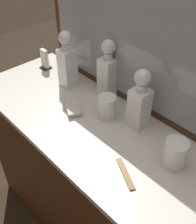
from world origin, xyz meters
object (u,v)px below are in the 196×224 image
(crystal_tumbler_far_right, at_px, (175,154))
(crystal_tumbler_rear, at_px, (107,108))
(crystal_decanter_far_left, at_px, (108,74))
(silver_brush_right, at_px, (72,107))
(tortoiseshell_comb, at_px, (125,173))
(crystal_decanter_far_right, at_px, (67,65))
(napkin_holder, at_px, (45,61))
(crystal_decanter_rear, at_px, (139,105))

(crystal_tumbler_far_right, distance_m, crystal_tumbler_rear, 0.35)
(crystal_decanter_far_left, xyz_separation_m, crystal_tumbler_far_right, (0.47, -0.13, -0.06))
(crystal_tumbler_rear, distance_m, silver_brush_right, 0.16)
(crystal_tumbler_far_right, xyz_separation_m, silver_brush_right, (-0.49, -0.07, -0.04))
(crystal_decanter_far_left, distance_m, crystal_tumbler_rear, 0.18)
(silver_brush_right, bearing_deg, tortoiseshell_comb, -12.69)
(crystal_decanter_far_left, xyz_separation_m, crystal_decanter_far_right, (-0.19, -0.08, 0.00))
(silver_brush_right, relative_size, napkin_holder, 1.32)
(crystal_decanter_far_left, bearing_deg, crystal_tumbler_far_right, -15.28)
(crystal_decanter_far_left, xyz_separation_m, silver_brush_right, (-0.02, -0.19, -0.10))
(crystal_tumbler_rear, xyz_separation_m, napkin_holder, (-0.52, 0.04, -0.00))
(silver_brush_right, xyz_separation_m, napkin_holder, (-0.38, 0.12, 0.03))
(crystal_decanter_far_left, relative_size, crystal_tumbler_far_right, 2.57)
(crystal_tumbler_far_right, xyz_separation_m, tortoiseshell_comb, (-0.08, -0.16, -0.05))
(crystal_decanter_rear, distance_m, crystal_decanter_far_left, 0.25)
(crystal_decanter_far_right, xyz_separation_m, silver_brush_right, (0.17, -0.11, -0.10))
(crystal_decanter_far_left, height_order, crystal_decanter_far_right, crystal_decanter_far_right)
(silver_brush_right, bearing_deg, crystal_tumbler_rear, 29.85)
(crystal_decanter_far_left, distance_m, crystal_decanter_far_right, 0.21)
(crystal_decanter_rear, xyz_separation_m, tortoiseshell_comb, (0.14, -0.23, -0.10))
(crystal_tumbler_far_right, xyz_separation_m, crystal_tumbler_rear, (-0.35, 0.01, -0.00))
(silver_brush_right, height_order, napkin_holder, napkin_holder)
(crystal_decanter_far_right, bearing_deg, tortoiseshell_comb, -19.33)
(crystal_decanter_rear, bearing_deg, silver_brush_right, -153.18)
(crystal_decanter_far_right, relative_size, tortoiseshell_comb, 2.10)
(napkin_holder, bearing_deg, crystal_decanter_far_right, -2.84)
(crystal_decanter_rear, height_order, crystal_decanter_far_right, crystal_decanter_far_right)
(crystal_decanter_far_right, distance_m, tortoiseshell_comb, 0.62)
(napkin_holder, bearing_deg, tortoiseshell_comb, -15.00)
(crystal_decanter_far_right, distance_m, napkin_holder, 0.23)
(crystal_decanter_far_left, height_order, crystal_tumbler_far_right, crystal_decanter_far_left)
(crystal_decanter_rear, bearing_deg, napkin_holder, -178.78)
(tortoiseshell_comb, bearing_deg, crystal_tumbler_rear, 147.44)
(crystal_decanter_rear, height_order, crystal_tumbler_rear, crystal_decanter_rear)
(crystal_tumbler_far_right, distance_m, tortoiseshell_comb, 0.19)
(crystal_tumbler_far_right, height_order, silver_brush_right, crystal_tumbler_far_right)
(crystal_decanter_rear, distance_m, crystal_decanter_far_right, 0.43)
(silver_brush_right, distance_m, napkin_holder, 0.40)
(crystal_tumbler_rear, bearing_deg, silver_brush_right, -150.15)
(crystal_decanter_rear, distance_m, crystal_tumbler_far_right, 0.24)
(crystal_decanter_far_left, xyz_separation_m, crystal_tumbler_rear, (0.12, -0.11, -0.07))
(crystal_tumbler_far_right, relative_size, tortoiseshell_comb, 0.80)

